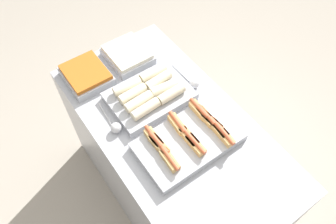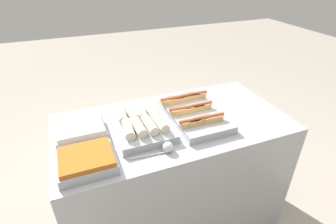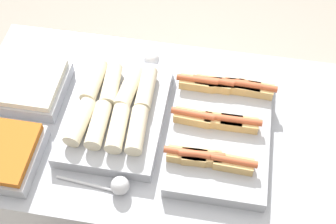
% 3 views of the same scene
% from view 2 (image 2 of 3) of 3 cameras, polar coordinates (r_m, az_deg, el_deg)
% --- Properties ---
extents(ground_plane, '(12.00, 12.00, 0.00)m').
position_cam_2_polar(ground_plane, '(2.29, 0.89, -21.47)').
color(ground_plane, '#ADA393').
extents(counter, '(1.47, 0.76, 0.90)m').
position_cam_2_polar(counter, '(1.95, 0.99, -13.33)').
color(counter, '#A8AAB2').
rests_on(counter, ground_plane).
extents(tray_hotdogs, '(0.34, 0.53, 0.10)m').
position_cam_2_polar(tray_hotdogs, '(1.70, 5.44, 0.01)').
color(tray_hotdogs, '#A8AAB2').
rests_on(tray_hotdogs, counter).
extents(tray_wraps, '(0.32, 0.45, 0.11)m').
position_cam_2_polar(tray_wraps, '(1.58, -6.04, -2.37)').
color(tray_wraps, '#A8AAB2').
rests_on(tray_wraps, counter).
extents(tray_side_front, '(0.28, 0.24, 0.07)m').
position_cam_2_polar(tray_side_front, '(1.38, -17.29, -10.10)').
color(tray_side_front, '#A8AAB2').
rests_on(tray_side_front, counter).
extents(tray_side_back, '(0.28, 0.24, 0.07)m').
position_cam_2_polar(tray_side_back, '(1.61, -18.46, -3.80)').
color(tray_side_back, '#A8AAB2').
rests_on(tray_side_back, counter).
extents(serving_spoon_near, '(0.24, 0.06, 0.06)m').
position_cam_2_polar(serving_spoon_near, '(1.41, -0.38, -7.81)').
color(serving_spoon_near, silver).
rests_on(serving_spoon_near, counter).
extents(serving_spoon_far, '(0.24, 0.06, 0.06)m').
position_cam_2_polar(serving_spoon_far, '(1.82, -6.40, 1.80)').
color(serving_spoon_far, silver).
rests_on(serving_spoon_far, counter).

